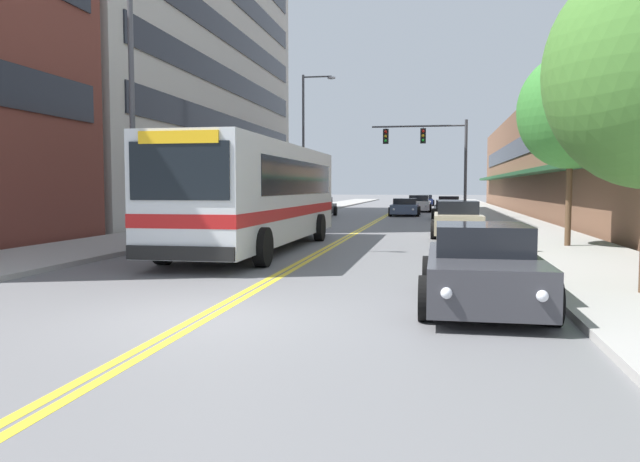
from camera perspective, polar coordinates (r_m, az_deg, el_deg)
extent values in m
plane|color=slate|center=(46.07, 6.27, 1.53)|extent=(240.00, 240.00, 0.00)
cube|color=#9E9B96|center=(47.21, -2.72, 1.68)|extent=(3.80, 106.00, 0.13)
cube|color=#9E9B96|center=(46.10, 15.48, 1.49)|extent=(3.80, 106.00, 0.13)
cube|color=yellow|center=(46.08, 6.14, 1.53)|extent=(0.14, 106.00, 0.01)
cube|color=yellow|center=(46.06, 6.39, 1.53)|extent=(0.14, 106.00, 0.01)
cube|color=#BCB7AD|center=(44.72, -15.77, 18.29)|extent=(12.00, 30.92, 26.25)
cube|color=black|center=(41.03, -7.88, 5.28)|extent=(0.08, 28.44, 1.40)
cube|color=black|center=(41.20, -7.92, 9.34)|extent=(0.08, 28.44, 1.40)
cube|color=black|center=(41.58, -7.96, 13.34)|extent=(0.08, 28.44, 1.40)
cube|color=black|center=(42.15, -8.00, 17.26)|extent=(0.08, 28.44, 1.40)
cube|color=brown|center=(47.03, 23.10, 6.19)|extent=(8.00, 68.00, 8.06)
cube|color=#1E4C28|center=(46.23, 17.52, 4.97)|extent=(1.10, 61.20, 0.24)
cube|color=black|center=(46.38, 18.21, 7.54)|extent=(0.08, 61.20, 1.40)
cube|color=silver|center=(19.99, -5.62, 3.52)|extent=(2.59, 12.47, 2.95)
cube|color=#B21919|center=(20.00, -5.61, 1.83)|extent=(2.61, 12.49, 0.32)
cube|color=black|center=(20.59, -5.14, 4.85)|extent=(2.62, 9.72, 1.06)
cube|color=black|center=(14.10, -12.78, 5.39)|extent=(2.33, 0.04, 1.30)
cube|color=yellow|center=(14.13, -12.85, 8.38)|extent=(1.87, 0.06, 0.28)
cube|color=black|center=(14.15, -12.70, -2.01)|extent=(2.54, 0.08, 0.32)
cylinder|color=black|center=(16.54, -14.13, -1.28)|extent=(0.30, 1.00, 1.00)
cylinder|color=black|center=(15.62, -5.26, -1.48)|extent=(0.30, 1.00, 1.00)
cylinder|color=black|center=(23.70, -6.36, 0.39)|extent=(0.30, 1.00, 1.00)
cylinder|color=black|center=(23.07, -0.05, 0.32)|extent=(0.30, 1.00, 1.00)
cube|color=beige|center=(30.81, -4.11, 1.30)|extent=(1.88, 4.53, 0.69)
cube|color=black|center=(30.96, -4.03, 2.38)|extent=(1.62, 1.99, 0.45)
cylinder|color=black|center=(29.74, -6.59, 0.82)|extent=(0.22, 0.68, 0.68)
cylinder|color=black|center=(29.22, -2.98, 0.78)|extent=(0.22, 0.68, 0.68)
cylinder|color=black|center=(32.42, -5.12, 1.09)|extent=(0.22, 0.68, 0.68)
cylinder|color=black|center=(31.96, -1.80, 1.06)|extent=(0.22, 0.68, 0.68)
sphere|color=silver|center=(28.79, -6.53, 1.17)|extent=(0.16, 0.16, 0.16)
sphere|color=silver|center=(28.43, -4.00, 1.15)|extent=(0.16, 0.16, 0.16)
cube|color=red|center=(33.18, -4.24, 1.56)|extent=(0.18, 0.04, 0.10)
cube|color=red|center=(32.86, -1.96, 1.54)|extent=(0.18, 0.04, 0.10)
cube|color=#232328|center=(42.61, -0.11, 2.04)|extent=(1.79, 4.40, 0.66)
cube|color=black|center=(42.77, -0.07, 2.79)|extent=(1.54, 1.94, 0.46)
cylinder|color=black|center=(41.47, -1.71, 1.73)|extent=(0.22, 0.66, 0.66)
cylinder|color=black|center=(41.11, 0.78, 1.71)|extent=(0.22, 0.66, 0.66)
cylinder|color=black|center=(44.13, -0.95, 1.87)|extent=(0.22, 0.66, 0.66)
cylinder|color=black|center=(43.80, 1.40, 1.85)|extent=(0.22, 0.66, 0.66)
sphere|color=silver|center=(40.56, -1.57, 1.98)|extent=(0.16, 0.16, 0.16)
sphere|color=silver|center=(40.31, 0.17, 1.97)|extent=(0.16, 0.16, 0.16)
cube|color=red|center=(44.90, -0.39, 2.18)|extent=(0.18, 0.04, 0.10)
cube|color=red|center=(44.67, 1.23, 2.17)|extent=(0.18, 0.04, 0.10)
cube|color=#38383D|center=(10.80, 14.59, -3.87)|extent=(1.76, 4.35, 0.70)
cube|color=black|center=(10.90, 14.59, -0.67)|extent=(1.51, 1.91, 0.48)
cylinder|color=black|center=(9.47, 9.65, -6.08)|extent=(0.22, 0.68, 0.68)
cylinder|color=black|center=(9.61, 20.54, -6.13)|extent=(0.22, 0.68, 0.68)
cylinder|color=black|center=(12.13, 9.87, -3.86)|extent=(0.22, 0.68, 0.68)
cylinder|color=black|center=(12.24, 18.37, -3.93)|extent=(0.22, 0.68, 0.68)
sphere|color=silver|center=(8.59, 11.49, -5.59)|extent=(0.16, 0.16, 0.16)
sphere|color=silver|center=(8.70, 19.67, -5.63)|extent=(0.16, 0.16, 0.16)
cube|color=red|center=(12.93, 11.13, -2.37)|extent=(0.18, 0.04, 0.10)
cube|color=red|center=(13.01, 16.72, -2.43)|extent=(0.18, 0.04, 0.10)
cube|color=maroon|center=(49.46, 11.67, 2.20)|extent=(1.76, 4.20, 0.64)
cube|color=black|center=(49.62, 11.67, 2.86)|extent=(1.52, 1.85, 0.48)
cylinder|color=black|center=(48.16, 10.61, 1.95)|extent=(0.22, 0.60, 0.60)
cylinder|color=black|center=(48.19, 12.76, 1.92)|extent=(0.22, 0.60, 0.60)
cylinder|color=black|center=(50.76, 10.62, 2.05)|extent=(0.22, 0.60, 0.60)
cylinder|color=black|center=(50.80, 12.66, 2.02)|extent=(0.22, 0.60, 0.60)
sphere|color=silver|center=(47.33, 10.96, 2.17)|extent=(0.16, 0.16, 0.16)
sphere|color=silver|center=(47.36, 12.46, 2.15)|extent=(0.16, 0.16, 0.16)
cube|color=red|center=(51.57, 10.92, 2.32)|extent=(0.18, 0.04, 0.10)
cube|color=red|center=(51.59, 12.33, 2.30)|extent=(0.18, 0.04, 0.10)
cube|color=#BCAD89|center=(25.64, 12.47, 0.70)|extent=(1.85, 4.18, 0.75)
cube|color=black|center=(25.78, 12.48, 2.13)|extent=(1.59, 1.84, 0.52)
cylinder|color=black|center=(24.35, 10.34, 0.02)|extent=(0.22, 0.64, 0.64)
cylinder|color=black|center=(24.41, 14.78, -0.04)|extent=(0.22, 0.64, 0.64)
cylinder|color=black|center=(26.93, 10.37, 0.40)|extent=(0.22, 0.64, 0.64)
cylinder|color=black|center=(26.99, 14.39, 0.35)|extent=(0.22, 0.64, 0.64)
sphere|color=silver|center=(23.52, 11.06, 0.52)|extent=(0.16, 0.16, 0.16)
sphere|color=silver|center=(23.56, 14.21, 0.48)|extent=(0.16, 0.16, 0.16)
cube|color=red|center=(27.72, 10.96, 1.04)|extent=(0.18, 0.04, 0.10)
cube|color=red|center=(27.76, 13.71, 1.01)|extent=(0.18, 0.04, 0.10)
cube|color=black|center=(39.02, 11.76, 1.70)|extent=(1.91, 4.16, 0.59)
cube|color=black|center=(39.17, 11.77, 2.47)|extent=(1.64, 1.83, 0.46)
cylinder|color=black|center=(37.73, 10.31, 1.41)|extent=(0.22, 0.62, 0.62)
cylinder|color=black|center=(37.77, 13.28, 1.37)|extent=(0.22, 0.62, 0.62)
cylinder|color=black|center=(40.31, 10.33, 1.57)|extent=(0.22, 0.62, 0.62)
cylinder|color=black|center=(40.34, 13.11, 1.54)|extent=(0.22, 0.62, 0.62)
sphere|color=silver|center=(36.91, 10.79, 1.63)|extent=(0.16, 0.16, 0.16)
sphere|color=silver|center=(36.94, 12.86, 1.60)|extent=(0.16, 0.16, 0.16)
cube|color=red|center=(41.10, 10.75, 1.87)|extent=(0.18, 0.04, 0.10)
cube|color=red|center=(41.13, 12.66, 1.84)|extent=(0.18, 0.04, 0.10)
cube|color=#19234C|center=(68.40, 9.53, 2.68)|extent=(1.86, 4.29, 0.56)
cube|color=black|center=(68.56, 9.54, 3.10)|extent=(1.60, 1.89, 0.44)
cylinder|color=black|center=(67.10, 8.70, 2.54)|extent=(0.22, 0.60, 0.60)
cylinder|color=black|center=(67.06, 10.32, 2.52)|extent=(0.22, 0.60, 0.60)
cylinder|color=black|center=(69.76, 8.77, 2.59)|extent=(0.22, 0.60, 0.60)
cylinder|color=black|center=(69.72, 10.33, 2.58)|extent=(0.22, 0.60, 0.60)
sphere|color=silver|center=(66.25, 8.93, 2.67)|extent=(0.16, 0.16, 0.16)
sphere|color=silver|center=(66.22, 10.06, 2.66)|extent=(0.16, 0.16, 0.16)
cube|color=red|center=(70.57, 9.02, 2.75)|extent=(0.18, 0.04, 0.10)
cube|color=red|center=(70.55, 10.11, 2.74)|extent=(0.18, 0.04, 0.10)
cube|color=white|center=(51.62, 9.02, 2.35)|extent=(1.78, 4.65, 0.71)
cube|color=black|center=(51.79, 9.03, 3.00)|extent=(1.53, 2.05, 0.47)
cylinder|color=black|center=(50.22, 7.93, 2.06)|extent=(0.22, 0.61, 0.61)
cylinder|color=black|center=(50.17, 10.01, 2.04)|extent=(0.22, 0.61, 0.61)
cylinder|color=black|center=(53.10, 8.08, 2.17)|extent=(0.22, 0.61, 0.61)
cylinder|color=black|center=(53.05, 10.05, 2.14)|extent=(0.22, 0.61, 0.61)
sphere|color=silver|center=(49.30, 8.22, 2.32)|extent=(0.16, 0.16, 0.16)
sphere|color=silver|center=(49.26, 9.67, 2.30)|extent=(0.16, 0.16, 0.16)
cube|color=red|center=(53.97, 8.41, 2.46)|extent=(0.18, 0.04, 0.10)
cube|color=red|center=(53.94, 9.77, 2.44)|extent=(0.18, 0.04, 0.10)
cube|color=#475675|center=(44.21, 7.77, 2.03)|extent=(1.82, 4.39, 0.62)
cube|color=black|center=(44.37, 7.79, 2.71)|extent=(1.57, 1.93, 0.41)
cylinder|color=black|center=(42.92, 6.43, 1.76)|extent=(0.22, 0.63, 0.63)
cylinder|color=black|center=(42.82, 8.93, 1.73)|extent=(0.22, 0.63, 0.63)
cylinder|color=black|center=(45.63, 6.69, 1.89)|extent=(0.22, 0.63, 0.63)
cylinder|color=black|center=(45.54, 9.03, 1.87)|extent=(0.22, 0.63, 0.63)
sphere|color=silver|center=(42.04, 6.75, 1.98)|extent=(0.16, 0.16, 0.16)
sphere|color=silver|center=(41.97, 8.49, 1.96)|extent=(0.16, 0.16, 0.16)
cube|color=red|center=(46.44, 7.10, 2.17)|extent=(0.18, 0.04, 0.10)
cube|color=red|center=(46.38, 8.72, 2.15)|extent=(0.18, 0.04, 0.10)
cylinder|color=#47474C|center=(39.40, 13.16, 5.47)|extent=(0.18, 0.18, 6.11)
cylinder|color=#47474C|center=(39.54, 9.00, 9.45)|extent=(5.76, 0.11, 0.11)
cube|color=black|center=(39.48, 9.41, 8.58)|extent=(0.34, 0.26, 0.92)
sphere|color=red|center=(39.35, 9.41, 9.00)|extent=(0.18, 0.18, 0.18)
sphere|color=yellow|center=(39.32, 9.40, 8.60)|extent=(0.18, 0.18, 0.18)
sphere|color=green|center=(39.30, 9.40, 8.20)|extent=(0.18, 0.18, 0.18)
cylinder|color=black|center=(39.53, 9.42, 9.34)|extent=(0.02, 0.02, 0.14)
cube|color=black|center=(39.60, 6.04, 8.60)|extent=(0.34, 0.26, 0.92)
sphere|color=red|center=(39.47, 6.02, 9.01)|extent=(0.18, 0.18, 0.18)
sphere|color=yellow|center=(39.44, 6.02, 8.61)|extent=(0.18, 0.18, 0.18)
sphere|color=green|center=(39.42, 6.01, 8.21)|extent=(0.18, 0.18, 0.18)
cylinder|color=black|center=(39.65, 6.04, 9.36)|extent=(0.02, 0.02, 0.14)
cylinder|color=#47474C|center=(19.37, -16.82, 11.43)|extent=(0.16, 0.16, 9.09)
cylinder|color=#47474C|center=(41.89, -1.53, 7.73)|extent=(0.16, 0.16, 9.40)
cylinder|color=#47474C|center=(42.24, -0.25, 13.92)|extent=(1.89, 0.10, 0.10)
ellipsoid|color=#B2B2B7|center=(42.06, 1.06, 13.83)|extent=(0.56, 0.28, 0.20)
cylinder|color=brown|center=(21.37, 21.78, 2.57)|extent=(0.19, 0.19, 2.86)
ellipsoid|color=#387F33|center=(21.50, 21.98, 10.16)|extent=(3.32, 3.32, 3.65)
cylinder|color=yellow|center=(18.96, 18.03, -0.85)|extent=(0.25, 0.25, 0.64)
sphere|color=yellow|center=(18.93, 18.06, 0.31)|extent=(0.23, 0.23, 0.23)
cylinder|color=yellow|center=(18.93, 17.54, -0.63)|extent=(0.08, 0.11, 0.11)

